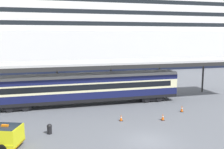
# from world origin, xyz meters

# --- Properties ---
(ground_plane) EXTENTS (400.00, 400.00, 0.00)m
(ground_plane) POSITION_xyz_m (0.00, 0.00, 0.00)
(ground_plane) COLOR #595D65
(cruise_ship) EXTENTS (155.27, 22.13, 36.12)m
(cruise_ship) POSITION_xyz_m (14.03, 51.98, 12.32)
(cruise_ship) COLOR black
(cruise_ship) RESTS_ON ground
(platform_canopy) EXTENTS (45.85, 5.62, 5.64)m
(platform_canopy) POSITION_xyz_m (-3.20, 13.11, 5.39)
(platform_canopy) COLOR beige
(platform_canopy) RESTS_ON ground
(train_carriage) EXTENTS (24.23, 2.81, 4.11)m
(train_carriage) POSITION_xyz_m (-3.20, 12.69, 2.31)
(train_carriage) COLOR black
(train_carriage) RESTS_ON ground
(traffic_cone_near) EXTENTS (0.36, 0.36, 0.74)m
(traffic_cone_near) POSITION_xyz_m (3.55, 4.52, 0.36)
(traffic_cone_near) COLOR black
(traffic_cone_near) RESTS_ON ground
(traffic_cone_mid) EXTENTS (0.36, 0.36, 0.76)m
(traffic_cone_mid) POSITION_xyz_m (7.11, 6.73, 0.37)
(traffic_cone_mid) COLOR black
(traffic_cone_mid) RESTS_ON ground
(traffic_cone_far) EXTENTS (0.36, 0.36, 0.69)m
(traffic_cone_far) POSITION_xyz_m (-0.84, 5.47, 0.34)
(traffic_cone_far) COLOR black
(traffic_cone_far) RESTS_ON ground
(quay_bollard) EXTENTS (0.48, 0.48, 0.96)m
(quay_bollard) POSITION_xyz_m (-8.28, 3.73, 0.52)
(quay_bollard) COLOR black
(quay_bollard) RESTS_ON ground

